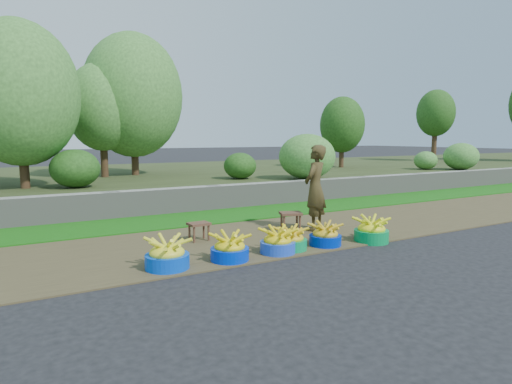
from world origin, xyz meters
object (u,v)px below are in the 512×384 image
basin_a (167,255)px  basin_d (291,240)px  basin_e (325,236)px  basin_c (278,242)px  stool_left (199,226)px  basin_f (371,231)px  stool_right (291,216)px  basin_b (230,249)px  vendor_woman (315,188)px

basin_a → basin_d: (1.83, 0.00, -0.02)m
basin_d → basin_e: size_ratio=0.98×
basin_c → basin_d: size_ratio=1.06×
stool_left → basin_f: bearing=-29.5°
basin_f → basin_c: bearing=175.6°
basin_e → stool_right: size_ratio=1.09×
basin_d → stool_left: size_ratio=1.38×
basin_a → basin_d: 1.83m
basin_b → basin_f: bearing=-3.1°
basin_a → vendor_woman: bearing=16.9°
basin_c → basin_e: 0.85m
basin_d → stool_right: basin_d is taller
basin_a → basin_e: bearing=-1.1°
stool_right → basin_f: bearing=-60.9°
vendor_woman → basin_b: bearing=-6.9°
basin_f → stool_left: basin_f is taller
basin_b → basin_d: basin_b is taller
stool_right → basin_c: bearing=-130.9°
basin_f → basin_b: bearing=176.9°
stool_left → vendor_woman: size_ratio=0.23×
stool_left → stool_right: stool_right is taller
basin_a → basin_f: basin_a is taller
basin_c → basin_e: basin_c is taller
basin_f → basin_d: bearing=172.4°
basin_d → stool_left: (-0.96, 1.14, 0.09)m
basin_c → vendor_woman: bearing=35.0°
basin_c → stool_left: basin_c is taller
basin_c → stool_left: bearing=120.2°
basin_f → stool_right: size_ratio=1.22×
basin_a → basin_c: 1.57m
basin_d → vendor_woman: vendor_woman is taller
vendor_woman → stool_left: bearing=-38.1°
basin_a → basin_e: size_ratio=1.14×
basin_c → basin_d: basin_c is taller
basin_b → basin_e: basin_b is taller
basin_c → basin_f: bearing=-4.4°
basin_f → stool_left: size_ratio=1.56×
basin_c → stool_left: size_ratio=1.46×
basin_b → basin_c: size_ratio=1.02×
basin_b → basin_d: bearing=3.4°
basin_e → basin_f: 0.81m
basin_b → basin_e: size_ratio=1.06×
basin_f → vendor_woman: vendor_woman is taller
stool_left → vendor_woman: bearing=-7.0°
basin_e → stool_right: bearing=84.1°
basin_b → basin_a: bearing=176.0°
basin_d → basin_c: bearing=-166.9°
basin_e → stool_left: size_ratio=1.40×
stool_left → vendor_woman: vendor_woman is taller
basin_c → vendor_woman: 1.76m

